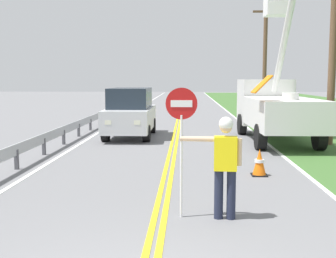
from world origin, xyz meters
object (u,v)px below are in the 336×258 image
at_px(oncoming_suv_nearest, 130,112).
at_px(utility_pole_mid, 265,57).
at_px(traffic_cone_lead, 259,163).
at_px(utility_bucket_truck, 274,105).
at_px(flagger_worker, 225,161).
at_px(utility_pole_near, 334,31).
at_px(stop_sign_paddle, 181,123).

xyz_separation_m(oncoming_suv_nearest, utility_pole_mid, (7.85, 12.44, 2.98)).
bearing_deg(traffic_cone_lead, utility_bucket_truck, 75.84).
height_order(utility_bucket_truck, oncoming_suv_nearest, utility_bucket_truck).
bearing_deg(flagger_worker, utility_bucket_truck, 74.17).
bearing_deg(utility_pole_mid, flagger_worker, -101.57).
bearing_deg(utility_pole_mid, utility_pole_near, -90.10).
bearing_deg(utility_pole_near, flagger_worker, -117.81).
bearing_deg(utility_bucket_truck, flagger_worker, -105.83).
bearing_deg(oncoming_suv_nearest, utility_pole_near, -13.17).
height_order(stop_sign_paddle, utility_bucket_truck, utility_bucket_truck).
bearing_deg(utility_pole_near, utility_pole_mid, 89.90).
distance_m(utility_pole_near, traffic_cone_lead, 7.59).
distance_m(oncoming_suv_nearest, utility_pole_mid, 15.01).
bearing_deg(utility_pole_near, oncoming_suv_nearest, 166.83).
xyz_separation_m(stop_sign_paddle, utility_pole_near, (5.50, 8.92, 2.53)).
bearing_deg(utility_pole_mid, traffic_cone_lead, -100.22).
distance_m(stop_sign_paddle, oncoming_suv_nearest, 11.02).
relative_size(utility_pole_near, utility_pole_mid, 1.05).
xyz_separation_m(flagger_worker, utility_bucket_truck, (2.88, 10.15, 0.38)).
distance_m(utility_bucket_truck, utility_pole_near, 3.57).
bearing_deg(stop_sign_paddle, utility_pole_near, 58.33).
distance_m(utility_pole_near, utility_pole_mid, 14.27).
height_order(utility_pole_near, traffic_cone_lead, utility_pole_near).
bearing_deg(oncoming_suv_nearest, traffic_cone_lead, -59.55).
bearing_deg(utility_bucket_truck, stop_sign_paddle, -109.87).
relative_size(oncoming_suv_nearest, utility_pole_near, 0.57).
distance_m(utility_bucket_truck, oncoming_suv_nearest, 6.01).
relative_size(stop_sign_paddle, utility_bucket_truck, 0.34).
xyz_separation_m(utility_pole_mid, traffic_cone_lead, (-3.56, -19.74, -3.70)).
relative_size(utility_pole_near, traffic_cone_lead, 11.60).
height_order(utility_pole_mid, traffic_cone_lead, utility_pole_mid).
xyz_separation_m(flagger_worker, utility_pole_mid, (4.76, 23.25, 2.99)).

